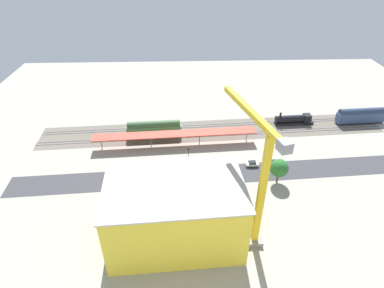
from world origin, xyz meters
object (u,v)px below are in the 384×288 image
Objects in this scene: parked_car_3 at (208,165)px; box_truck_0 at (205,188)px; construction_building at (175,213)px; street_tree_0 at (279,168)px; freight_coach_far at (154,129)px; passenger_coach at (361,115)px; parked_car_1 at (252,164)px; parked_car_2 at (231,166)px; street_tree_2 at (210,172)px; traffic_light at (188,154)px; parked_car_6 at (138,167)px; parked_car_4 at (184,166)px; tower_crane at (258,174)px; locomotive at (295,120)px; parked_car_0 at (275,164)px; street_tree_3 at (197,168)px; street_tree_1 at (201,173)px; platform_canopy_near at (175,134)px; parked_car_5 at (160,166)px.

box_truck_0 is (1.48, 11.42, 0.97)m from parked_car_3.
construction_building is 34.35m from street_tree_0.
freight_coach_far is 2.22× the size of box_truck_0.
passenger_coach is 64.62m from parked_car_3.
parked_car_2 is (6.69, 0.76, 0.03)m from parked_car_1.
street_tree_2 reaches higher than traffic_light.
street_tree_2 is at bearing 159.63° from parked_car_6.
street_tree_2 is (-1.40, -3.30, 2.98)m from box_truck_0.
tower_crane reaches higher than parked_car_4.
street_tree_0 reaches higher than locomotive.
parked_car_0 is 8.79m from street_tree_0.
parked_car_2 is at bearing -146.91° from street_tree_3.
parked_car_4 is at bearing -57.20° from street_tree_1.
street_tree_3 reaches higher than box_truck_0.
traffic_light is (-4.08, 12.17, 0.40)m from platform_canopy_near.
passenger_coach is 4.41× the size of parked_car_5.
box_truck_0 is at bearing 82.59° from parked_car_3.
passenger_coach is at bearing -150.78° from street_tree_2.
box_truck_0 is at bearing 117.48° from parked_car_4.
traffic_light is (26.61, -0.65, 3.85)m from parked_car_0.
box_truck_0 is 4.66m from street_tree_2.
tower_crane reaches higher than parked_car_1.
locomotive is 28.74m from parked_car_0.
locomotive is at bearing -136.12° from street_tree_2.
passenger_coach is at bearing -174.94° from freight_coach_far.
street_tree_1 is (-7.41, 20.55, -0.13)m from platform_canopy_near.
parked_car_3 is at bearing 36.10° from locomotive.
traffic_light is (5.71, -8.75, -0.04)m from street_tree_2.
box_truck_0 is 4.50m from street_tree_1.
street_tree_0 is (-33.69, 7.42, 4.17)m from parked_car_5.
street_tree_2 is at bearing 89.37° from parked_car_3.
tower_crane is 3.56× the size of box_truck_0.
box_truck_0 is 1.15× the size of street_tree_2.
parked_car_3 is at bearing 173.81° from traffic_light.
construction_building reaches higher than parked_car_4.
parked_car_2 is 12.33m from street_tree_1.
parked_car_5 is at bearing 0.78° from parked_car_3.
tower_crane is at bearing 63.86° from parked_car_0.
parked_car_3 is (-17.29, 18.40, -2.45)m from freight_coach_far.
street_tree_3 is at bearing 157.18° from parked_car_6.
traffic_light is at bearing -6.19° from parked_car_3.
parked_car_1 is 0.57× the size of traffic_light.
parked_car_0 is 0.15× the size of construction_building.
passenger_coach is at bearing -159.38° from traffic_light.
tower_crane reaches higher than street_tree_3.
construction_building is 20.37m from tower_crane.
parked_car_0 is at bearing 157.33° from platform_canopy_near.
construction_building reaches higher than parked_car_1.
box_truck_0 is 13.13m from traffic_light.
tower_crane is at bearing 113.79° from street_tree_2.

